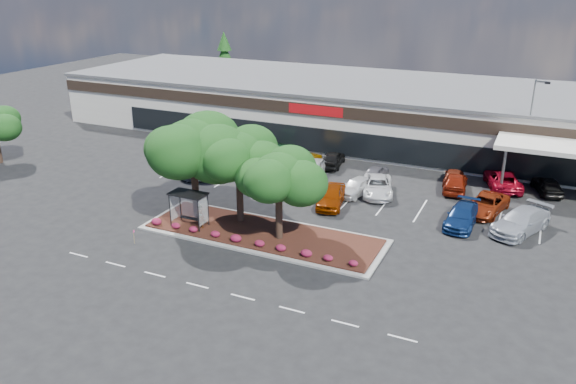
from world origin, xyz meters
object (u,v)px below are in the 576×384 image
at_px(survey_stake, 134,235).
at_px(light_pole, 528,138).
at_px(car_0, 203,169).
at_px(car_1, 212,167).

bearing_deg(survey_stake, light_pole, 46.24).
height_order(light_pole, survey_stake, light_pole).
bearing_deg(light_pole, survey_stake, -133.76).
bearing_deg(car_0, survey_stake, -55.23).
xyz_separation_m(light_pole, car_0, (-27.52, -10.98, -3.47)).
distance_m(light_pole, survey_stake, 35.00).
bearing_deg(car_1, light_pole, 29.71).
xyz_separation_m(car_0, car_1, (0.60, 0.77, 0.10)).
relative_size(light_pole, survey_stake, 8.88).
xyz_separation_m(survey_stake, car_0, (-3.43, 14.18, -0.01)).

